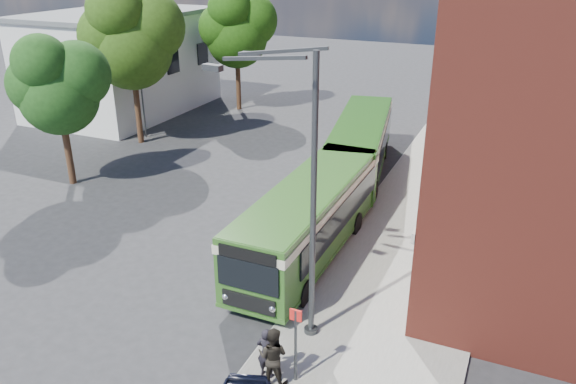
% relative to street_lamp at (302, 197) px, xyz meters
% --- Properties ---
extents(ground, '(120.00, 120.00, 0.00)m').
position_rel_street_lamp_xyz_m(ground, '(-4.84, 2.00, -4.79)').
color(ground, '#2B2B2E').
rests_on(ground, ground).
extents(pavement, '(6.00, 48.00, 0.15)m').
position_rel_street_lamp_xyz_m(pavement, '(2.16, 10.00, -4.72)').
color(pavement, gray).
rests_on(pavement, ground).
extents(kerb_line, '(0.12, 48.00, 0.01)m').
position_rel_street_lamp_xyz_m(kerb_line, '(-0.89, 10.00, -4.79)').
color(kerb_line, beige).
rests_on(kerb_line, ground).
extents(white_building, '(9.40, 13.40, 7.30)m').
position_rel_street_lamp_xyz_m(white_building, '(-22.84, 20.00, -1.13)').
color(white_building, silver).
rests_on(white_building, ground).
extents(flagpole, '(0.95, 0.10, 9.00)m').
position_rel_street_lamp_xyz_m(flagpole, '(-17.29, 15.00, 0.15)').
color(flagpole, '#37393C').
rests_on(flagpole, ground).
extents(street_lamp, '(2.96, 2.38, 9.00)m').
position_rel_street_lamp_xyz_m(street_lamp, '(0.00, 0.00, 0.00)').
color(street_lamp, '#37393C').
rests_on(street_lamp, ground).
extents(bus_stop_sign, '(0.35, 0.08, 2.52)m').
position_rel_street_lamp_xyz_m(bus_stop_sign, '(0.76, -2.20, -3.28)').
color(bus_stop_sign, '#37393C').
rests_on(bus_stop_sign, ground).
extents(bus_front, '(2.66, 10.69, 3.02)m').
position_rel_street_lamp_xyz_m(bus_front, '(-1.64, 4.86, -2.96)').
color(bus_front, '#2E5D1E').
rests_on(bus_front, ground).
extents(bus_rear, '(4.49, 11.25, 3.02)m').
position_rel_street_lamp_xyz_m(bus_rear, '(-2.52, 14.46, -2.96)').
color(bus_rear, '#215113').
rests_on(bus_rear, ground).
extents(pedestrian_a, '(0.59, 0.40, 1.59)m').
position_rel_street_lamp_xyz_m(pedestrian_a, '(-0.06, -2.36, -3.85)').
color(pedestrian_a, black).
rests_on(pedestrian_a, pavement).
extents(pedestrian_b, '(0.93, 0.75, 1.78)m').
position_rel_street_lamp_xyz_m(pedestrian_b, '(0.22, -2.52, -3.75)').
color(pedestrian_b, black).
rests_on(pedestrian_b, pavement).
extents(tree_left, '(4.63, 4.40, 7.82)m').
position_rel_street_lamp_xyz_m(tree_left, '(-15.88, 6.79, 0.51)').
color(tree_left, '#3B2215').
rests_on(tree_left, ground).
extents(tree_mid, '(5.84, 5.56, 9.87)m').
position_rel_street_lamp_xyz_m(tree_mid, '(-16.85, 13.86, 1.91)').
color(tree_mid, '#3B2215').
rests_on(tree_mid, ground).
extents(tree_right, '(5.38, 5.12, 9.09)m').
position_rel_street_lamp_xyz_m(tree_right, '(-15.01, 23.68, 1.38)').
color(tree_right, '#3B2215').
rests_on(tree_right, ground).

